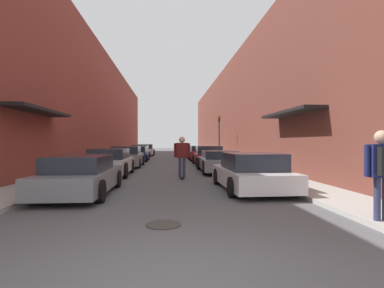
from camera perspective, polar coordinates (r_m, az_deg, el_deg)
name	(u,v)px	position (r m, az deg, el deg)	size (l,w,h in m)	color
ground	(168,162)	(24.50, -4.51, -3.46)	(116.36, 116.36, 0.00)	#515154
curb_strip_left	(120,158)	(30.14, -13.55, -2.63)	(1.80, 52.89, 0.12)	#A3A099
curb_strip_right	(215,158)	(30.16, 4.49, -2.62)	(1.80, 52.89, 0.12)	#A3A099
building_row_left	(90,108)	(30.86, -18.93, 6.47)	(4.90, 52.89, 9.84)	brown
building_row_right	(244,113)	(30.84, 9.85, 5.80)	(4.90, 52.89, 9.10)	brown
parked_car_left_0	(81,176)	(9.97, -20.37, -5.70)	(1.95, 4.39, 1.22)	gray
parked_car_left_1	(110,162)	(15.10, -15.34, -3.42)	(1.97, 4.11, 1.32)	silver
parked_car_left_2	(127,157)	(20.38, -12.31, -2.40)	(2.06, 4.58, 1.36)	gray
parked_car_left_3	(137,154)	(26.17, -10.50, -1.87)	(2.03, 4.08, 1.28)	navy
parked_car_left_4	(141,152)	(31.56, -9.77, -1.45)	(1.90, 4.09, 1.33)	silver
parked_car_left_5	(146,150)	(36.63, -8.80, -1.15)	(2.02, 4.77, 1.37)	silver
parked_car_right_0	(251,172)	(10.43, 11.20, -5.32)	(2.08, 4.42, 1.27)	silver
parked_car_right_1	(219,161)	(16.35, 5.13, -3.31)	(2.09, 4.83, 1.17)	gray
parked_car_right_2	(208,156)	(21.40, 3.12, -2.27)	(2.07, 4.22, 1.36)	maroon
parked_car_right_3	(200,153)	(26.59, 1.44, -1.80)	(1.89, 3.99, 1.30)	maroon
parked_car_right_4	(194,152)	(31.85, 0.41, -1.47)	(1.90, 4.15, 1.23)	#B7B7BC
skateboarder	(182,153)	(13.38, -1.92, -1.66)	(0.72, 0.78, 1.88)	black
manhole_cover	(163,225)	(6.14, -5.46, -15.03)	(0.70, 0.70, 0.02)	#332D28
traffic_light	(219,133)	(24.82, 5.19, 2.03)	(0.16, 0.22, 3.63)	#2D2D2D
pedestrian	(383,164)	(6.84, 32.57, -3.28)	(0.70, 0.38, 1.75)	#2D3351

